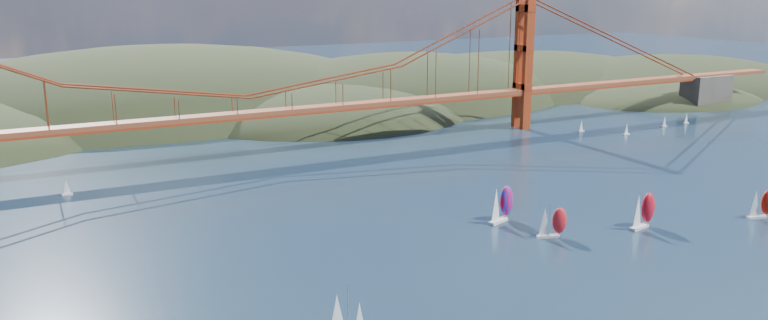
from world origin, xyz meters
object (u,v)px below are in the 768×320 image
(racer_0, at_px, (552,222))
(racer_2, at_px, (761,203))
(racer_1, at_px, (643,210))
(racer_rwb, at_px, (501,203))

(racer_0, distance_m, racer_2, 61.20)
(racer_1, distance_m, racer_rwb, 35.88)
(racer_1, xyz_separation_m, racer_rwb, (-29.14, 20.93, 0.19))
(racer_2, distance_m, racer_rwb, 70.01)
(racer_0, bearing_deg, racer_1, 6.00)
(racer_0, distance_m, racer_rwb, 16.27)
(racer_0, xyz_separation_m, racer_1, (25.32, -5.15, 0.78))
(racer_0, height_order, racer_1, racer_1)
(racer_0, xyz_separation_m, racer_2, (59.62, -13.81, 0.08))
(racer_1, bearing_deg, racer_rwb, 132.73)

